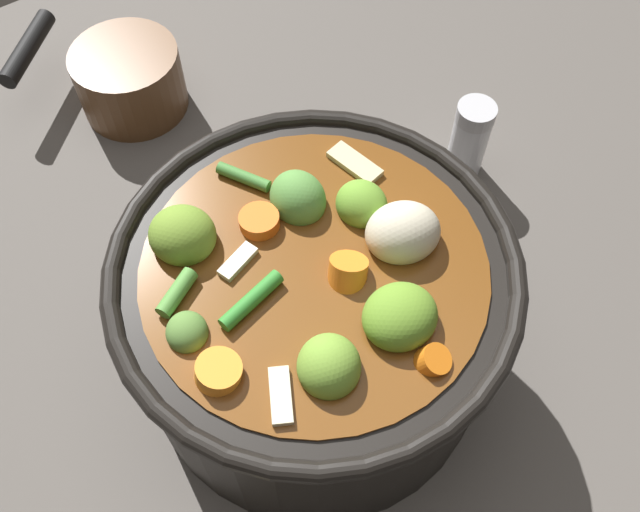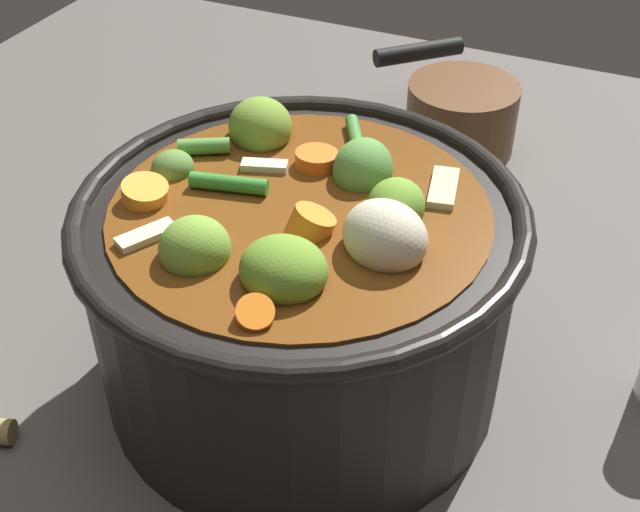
% 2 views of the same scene
% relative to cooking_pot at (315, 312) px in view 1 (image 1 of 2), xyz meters
% --- Properties ---
extents(ground_plane, '(1.10, 1.10, 0.00)m').
position_rel_cooking_pot_xyz_m(ground_plane, '(-0.00, -0.00, -0.08)').
color(ground_plane, '#514C47').
extents(cooking_pot, '(0.27, 0.27, 0.17)m').
position_rel_cooking_pot_xyz_m(cooking_pot, '(0.00, 0.00, 0.00)').
color(cooking_pot, black).
rests_on(cooking_pot, ground_plane).
extents(salt_shaker, '(0.03, 0.03, 0.08)m').
position_rel_cooking_pot_xyz_m(salt_shaker, '(-0.08, 0.22, -0.04)').
color(salt_shaker, silver).
rests_on(salt_shaker, ground_plane).
extents(small_saucepan, '(0.16, 0.16, 0.07)m').
position_rel_cooking_pot_xyz_m(small_saucepan, '(-0.33, 0.01, -0.04)').
color(small_saucepan, brown).
rests_on(small_saucepan, ground_plane).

